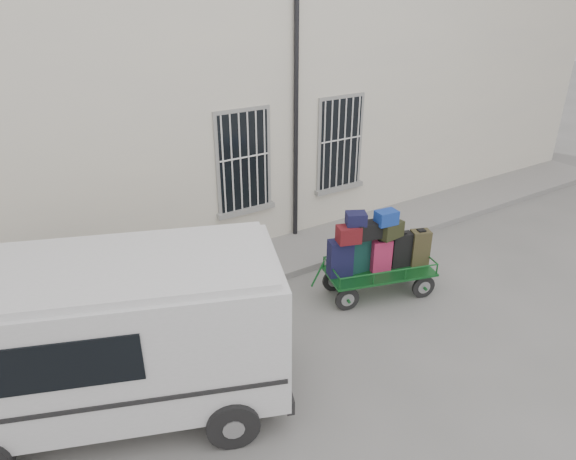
% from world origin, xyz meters
% --- Properties ---
extents(ground, '(80.00, 80.00, 0.00)m').
position_xyz_m(ground, '(0.00, 0.00, 0.00)').
color(ground, slate).
rests_on(ground, ground).
extents(building, '(24.00, 5.15, 6.00)m').
position_xyz_m(building, '(0.00, 5.50, 3.00)').
color(building, beige).
rests_on(building, ground).
extents(sidewalk, '(24.00, 1.70, 0.15)m').
position_xyz_m(sidewalk, '(0.00, 2.20, 0.07)').
color(sidewalk, gray).
rests_on(sidewalk, ground).
extents(luggage_cart, '(2.58, 1.56, 1.89)m').
position_xyz_m(luggage_cart, '(0.90, -0.09, 0.96)').
color(luggage_cart, black).
rests_on(luggage_cart, ground).
extents(van, '(5.27, 3.65, 2.47)m').
position_xyz_m(van, '(-4.41, -0.48, 1.41)').
color(van, silver).
rests_on(van, ground).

